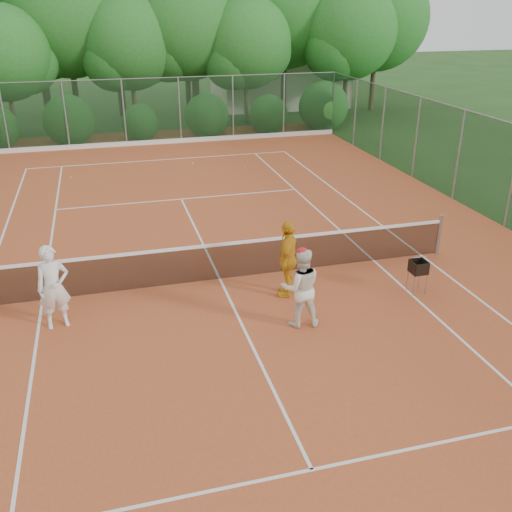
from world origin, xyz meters
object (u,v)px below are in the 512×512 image
at_px(player_white, 53,287).
at_px(player_center_grp, 301,287).
at_px(player_yellow, 288,259).
at_px(ball_hopper, 419,268).

xyz_separation_m(player_white, player_center_grp, (4.87, -1.27, -0.04)).
bearing_deg(player_center_grp, player_yellow, 83.15).
height_order(player_yellow, ball_hopper, player_yellow).
distance_m(player_white, player_yellow, 5.03).
distance_m(player_center_grp, ball_hopper, 3.17).
distance_m(player_white, player_center_grp, 5.03).
bearing_deg(ball_hopper, player_center_grp, 169.00).
bearing_deg(player_white, player_yellow, -10.61).
bearing_deg(player_yellow, ball_hopper, 104.59).
bearing_deg(player_center_grp, ball_hopper, 11.83).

